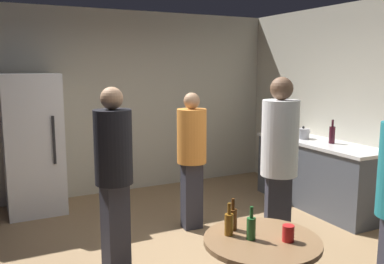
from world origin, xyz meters
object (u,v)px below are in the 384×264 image
Objects in this scene: plastic_cup_red at (288,233)px; person_in_black_shirt at (114,166)px; beer_bottle_green at (251,228)px; beer_bottle_amber at (229,223)px; beer_bottle_brown at (233,218)px; kettle at (303,133)px; beer_bottle_on_counter at (293,130)px; person_in_orange_shirt at (192,150)px; wine_bottle_on_counter at (332,134)px; foreground_table at (262,253)px; person_in_white_shirt at (279,157)px; refrigerator at (33,144)px.

plastic_cup_red is 1.69m from person_in_black_shirt.
beer_bottle_amber is at bearing 125.88° from beer_bottle_green.
beer_bottle_amber and beer_bottle_green have the same top height.
beer_bottle_amber is at bearing -137.22° from beer_bottle_brown.
person_in_black_shirt is (-0.75, 1.50, 0.21)m from plastic_cup_red.
beer_bottle_on_counter is at bearing 78.49° from kettle.
person_in_orange_shirt is at bearing 105.85° from person_in_black_shirt.
foreground_table is (-2.37, -1.74, -0.39)m from wine_bottle_on_counter.
wine_bottle_on_counter is 1.35× the size of beer_bottle_green.
person_in_white_shirt is 1.05× the size of person_in_black_shirt.
person_in_white_shirt reaches higher than plastic_cup_red.
plastic_cup_red is (-2.24, -1.85, -0.23)m from wine_bottle_on_counter.
person_in_orange_shirt is at bearing -139.62° from person_in_white_shirt.
wine_bottle_on_counter is at bearing -87.77° from beer_bottle_on_counter.
refrigerator is at bearing -128.59° from person_in_orange_shirt.
foreground_table is 0.50× the size of person_in_orange_shirt.
beer_bottle_on_counter is 0.29× the size of foreground_table.
plastic_cup_red is 0.06× the size of person_in_white_shirt.
wine_bottle_on_counter is 1.92m from person_in_orange_shirt.
wine_bottle_on_counter is 2.82× the size of plastic_cup_red.
person_in_black_shirt reaches higher than wine_bottle_on_counter.
beer_bottle_amber is 1.00× the size of beer_bottle_green.
beer_bottle_amber is at bearing -74.18° from refrigerator.
foreground_table is (-2.34, -2.47, -0.35)m from beer_bottle_on_counter.
person_in_orange_shirt reaches higher than beer_bottle_amber.
person_in_white_shirt reaches higher than foreground_table.
beer_bottle_amber is at bearing 138.37° from plastic_cup_red.
person_in_black_shirt reaches higher than person_in_orange_shirt.
beer_bottle_brown is at bearing -14.44° from person_in_orange_shirt.
beer_bottle_green is at bearing -21.53° from person_in_white_shirt.
beer_bottle_on_counter is 3.32m from beer_bottle_brown.
wine_bottle_on_counter is at bearing 145.59° from person_in_white_shirt.
wine_bottle_on_counter reaches higher than beer_bottle_brown.
person_in_orange_shirt is at bearing 171.81° from wine_bottle_on_counter.
foreground_table is 3.48× the size of beer_bottle_green.
foreground_table is 0.45× the size of person_in_white_shirt.
plastic_cup_red is (0.30, -0.27, -0.03)m from beer_bottle_amber.
beer_bottle_brown is at bearing -137.40° from beer_bottle_on_counter.
person_in_black_shirt is at bearing -164.60° from kettle.
beer_bottle_green is (1.02, -3.40, -0.08)m from refrigerator.
beer_bottle_on_counter is 2.26m from person_in_white_shirt.
beer_bottle_brown is (-2.47, -1.52, -0.20)m from wine_bottle_on_counter.
beer_bottle_brown is at bearing -30.09° from person_in_white_shirt.
person_in_black_shirt reaches higher than beer_bottle_brown.
person_in_black_shirt is (-3.00, -0.36, -0.01)m from wine_bottle_on_counter.
wine_bottle_on_counter reaches higher than plastic_cup_red.
person_in_white_shirt is at bearing -53.99° from refrigerator.
person_in_orange_shirt is at bearing 76.70° from foreground_table.
wine_bottle_on_counter is at bearing -25.87° from refrigerator.
beer_bottle_on_counter is (0.06, 0.28, 0.01)m from kettle.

